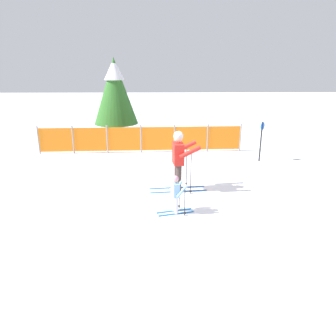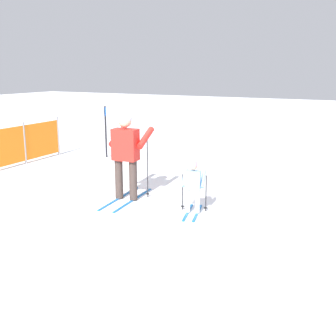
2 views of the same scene
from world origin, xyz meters
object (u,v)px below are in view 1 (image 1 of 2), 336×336
trail_marker (261,137)px  conifer_far (115,90)px  skier_adult (179,155)px  safety_fence (141,139)px  skier_child (176,192)px

trail_marker → conifer_far: bearing=148.4°
skier_adult → safety_fence: (-1.33, 4.09, -0.48)m
skier_child → skier_adult: bearing=69.0°
safety_fence → trail_marker: 4.68m
skier_child → safety_fence: bearing=86.6°
skier_child → conifer_far: 8.39m
conifer_far → skier_child: bearing=-72.6°
skier_adult → conifer_far: 6.96m
skier_child → trail_marker: (3.31, 4.29, 0.36)m
skier_child → trail_marker: size_ratio=0.66×
safety_fence → conifer_far: size_ratio=2.20×
safety_fence → conifer_far: bearing=119.5°
skier_child → safety_fence: 5.71m
skier_adult → trail_marker: (3.16, 2.79, -0.13)m
skier_adult → skier_child: skier_adult is taller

